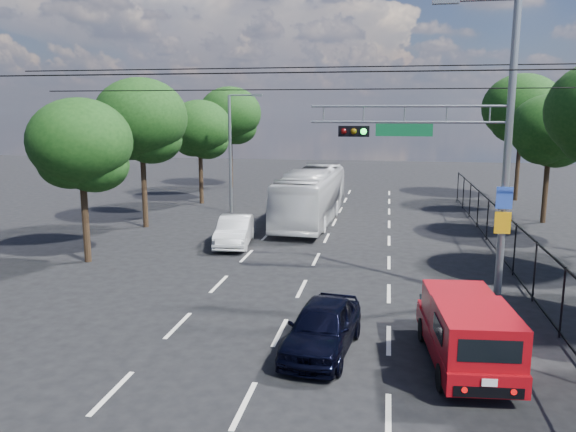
% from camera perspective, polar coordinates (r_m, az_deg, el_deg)
% --- Properties ---
extents(ground, '(120.00, 120.00, 0.00)m').
position_cam_1_polar(ground, '(12.51, -4.49, -18.60)').
color(ground, black).
rests_on(ground, ground).
extents(lane_markings, '(6.12, 38.00, 0.01)m').
position_cam_1_polar(lane_markings, '(25.45, 3.45, -3.24)').
color(lane_markings, beige).
rests_on(lane_markings, ground).
extents(signal_mast, '(6.43, 0.39, 9.50)m').
position_cam_1_polar(signal_mast, '(18.72, 17.81, 7.50)').
color(signal_mast, slate).
rests_on(signal_mast, ground).
extents(streetlight_left, '(2.09, 0.22, 7.08)m').
position_cam_1_polar(streetlight_left, '(33.88, -5.63, 6.93)').
color(streetlight_left, slate).
rests_on(streetlight_left, ground).
extents(utility_wires, '(22.00, 5.04, 0.74)m').
position_cam_1_polar(utility_wires, '(19.62, 1.87, 13.93)').
color(utility_wires, black).
rests_on(utility_wires, ground).
extents(fence_right, '(0.06, 34.03, 2.00)m').
position_cam_1_polar(fence_right, '(23.77, 21.47, -2.43)').
color(fence_right, black).
rests_on(fence_right, ground).
extents(tree_right_d, '(4.32, 4.32, 7.02)m').
position_cam_1_polar(tree_right_d, '(33.71, 25.10, 7.52)').
color(tree_right_d, black).
rests_on(tree_right_d, ground).
extents(tree_right_e, '(5.28, 5.28, 8.58)m').
position_cam_1_polar(tree_right_e, '(41.52, 22.67, 9.60)').
color(tree_right_e, black).
rests_on(tree_right_e, ground).
extents(tree_left_b, '(4.08, 4.08, 6.63)m').
position_cam_1_polar(tree_left_b, '(23.87, -20.24, 6.33)').
color(tree_left_b, black).
rests_on(tree_left_b, ground).
extents(tree_left_c, '(4.80, 4.80, 7.80)m').
position_cam_1_polar(tree_left_c, '(30.33, -14.64, 8.96)').
color(tree_left_c, black).
rests_on(tree_left_c, ground).
extents(tree_left_d, '(4.20, 4.20, 6.83)m').
position_cam_1_polar(tree_left_d, '(37.63, -8.92, 8.40)').
color(tree_left_d, black).
rests_on(tree_left_d, ground).
extents(tree_left_e, '(4.92, 4.92, 7.99)m').
position_cam_1_polar(tree_left_e, '(45.31, -5.87, 9.86)').
color(tree_left_e, black).
rests_on(tree_left_e, ground).
extents(red_pickup, '(2.09, 4.78, 1.73)m').
position_cam_1_polar(red_pickup, '(14.39, 17.65, -10.98)').
color(red_pickup, black).
rests_on(red_pickup, ground).
extents(navy_hatchback, '(2.02, 4.04, 1.32)m').
position_cam_1_polar(navy_hatchback, '(14.67, 3.52, -11.17)').
color(navy_hatchback, black).
rests_on(navy_hatchback, ground).
extents(white_bus, '(2.85, 10.62, 2.94)m').
position_cam_1_polar(white_bus, '(31.07, 2.36, 2.05)').
color(white_bus, silver).
rests_on(white_bus, ground).
extents(white_van, '(1.89, 4.20, 1.34)m').
position_cam_1_polar(white_van, '(25.92, -5.42, -1.51)').
color(white_van, silver).
rests_on(white_van, ground).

